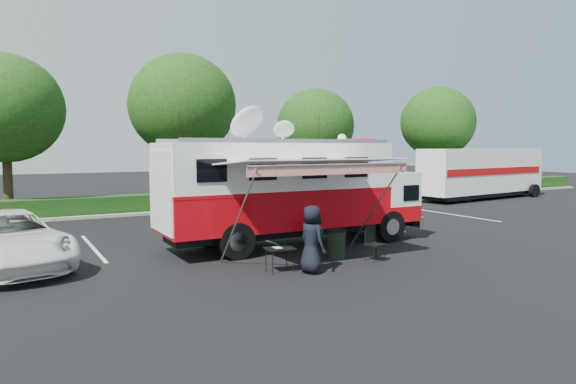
% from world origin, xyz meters
% --- Properties ---
extents(ground_plane, '(120.00, 120.00, 0.00)m').
position_xyz_m(ground_plane, '(0.00, 0.00, 0.00)').
color(ground_plane, black).
rests_on(ground_plane, ground).
extents(back_border, '(60.00, 6.14, 8.87)m').
position_xyz_m(back_border, '(1.14, 12.90, 5.00)').
color(back_border, '#9E998E').
rests_on(back_border, ground_plane).
extents(stall_lines, '(24.12, 5.50, 0.01)m').
position_xyz_m(stall_lines, '(-0.50, 3.00, 0.00)').
color(stall_lines, silver).
rests_on(stall_lines, ground_plane).
extents(command_truck, '(9.84, 2.71, 4.73)m').
position_xyz_m(command_truck, '(-0.09, -0.00, 2.02)').
color(command_truck, black).
rests_on(command_truck, ground_plane).
extents(awning, '(5.37, 2.77, 3.24)m').
position_xyz_m(awning, '(-0.97, -2.81, 3.05)').
color(awning, white).
rests_on(awning, ground_plane).
extents(white_suv, '(3.97, 6.50, 1.68)m').
position_xyz_m(white_suv, '(-9.19, 0.95, 0.00)').
color(white_suv, silver).
rests_on(white_suv, ground_plane).
extents(person, '(0.69, 0.99, 1.92)m').
position_xyz_m(person, '(-1.62, -3.82, 0.00)').
color(person, black).
rests_on(person, ground_plane).
extents(folding_table, '(0.90, 0.69, 0.70)m').
position_xyz_m(folding_table, '(-2.36, -3.29, 0.65)').
color(folding_table, black).
rests_on(folding_table, ground_plane).
extents(folding_chair, '(0.63, 0.66, 1.08)m').
position_xyz_m(folding_chair, '(0.92, -3.34, 0.65)').
color(folding_chair, black).
rests_on(folding_chair, ground_plane).
extents(trash_bin, '(0.62, 0.62, 0.92)m').
position_xyz_m(trash_bin, '(0.05, -2.59, 0.47)').
color(trash_bin, black).
rests_on(trash_bin, ground_plane).
extents(semi_trailer, '(11.34, 3.63, 3.44)m').
position_xyz_m(semi_trailer, '(19.62, 8.33, 1.81)').
color(semi_trailer, white).
rests_on(semi_trailer, ground_plane).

